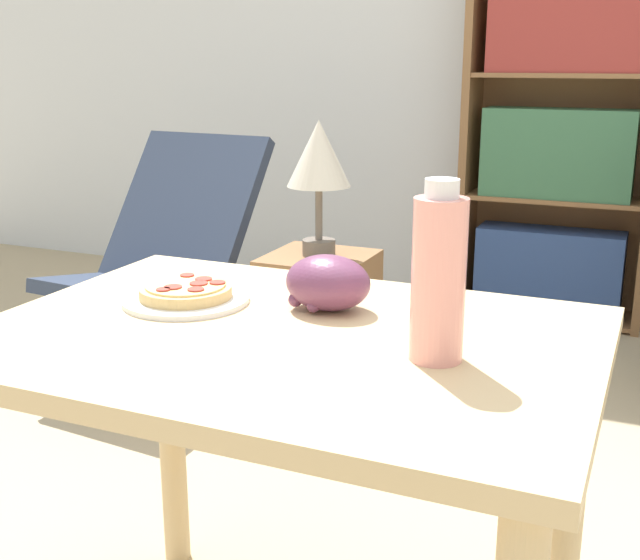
{
  "coord_description": "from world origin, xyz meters",
  "views": [
    {
      "loc": [
        0.53,
        -1.24,
        1.16
      ],
      "look_at": [
        -0.0,
        -0.01,
        0.79
      ],
      "focal_mm": 45.0,
      "sensor_mm": 36.0,
      "label": 1
    }
  ],
  "objects_px": {
    "bookshelf": "(559,148)",
    "side_table": "(319,330)",
    "lounge_chair_near": "(160,301)",
    "grape_bunch": "(327,283)",
    "drink_bottle": "(439,277)",
    "table_lamp": "(319,160)",
    "pizza_on_plate": "(186,295)"
  },
  "relations": [
    {
      "from": "lounge_chair_near",
      "to": "side_table",
      "type": "relative_size",
      "value": 1.67
    },
    {
      "from": "lounge_chair_near",
      "to": "table_lamp",
      "type": "xyz_separation_m",
      "value": [
        0.65,
        -0.01,
        0.56
      ]
    },
    {
      "from": "drink_bottle",
      "to": "side_table",
      "type": "relative_size",
      "value": 0.51
    },
    {
      "from": "pizza_on_plate",
      "to": "lounge_chair_near",
      "type": "height_order",
      "value": "lounge_chair_near"
    },
    {
      "from": "pizza_on_plate",
      "to": "table_lamp",
      "type": "xyz_separation_m",
      "value": [
        -0.26,
        1.2,
        0.1
      ]
    },
    {
      "from": "grape_bunch",
      "to": "drink_bottle",
      "type": "bearing_deg",
      "value": -33.58
    },
    {
      "from": "pizza_on_plate",
      "to": "lounge_chair_near",
      "type": "relative_size",
      "value": 0.26
    },
    {
      "from": "bookshelf",
      "to": "side_table",
      "type": "relative_size",
      "value": 3.13
    },
    {
      "from": "pizza_on_plate",
      "to": "bookshelf",
      "type": "xyz_separation_m",
      "value": [
        0.33,
        2.5,
        0.03
      ]
    },
    {
      "from": "drink_bottle",
      "to": "table_lamp",
      "type": "distance_m",
      "value": 1.5
    },
    {
      "from": "grape_bunch",
      "to": "bookshelf",
      "type": "relative_size",
      "value": 0.09
    },
    {
      "from": "table_lamp",
      "to": "lounge_chair_near",
      "type": "bearing_deg",
      "value": 179.2
    },
    {
      "from": "drink_bottle",
      "to": "lounge_chair_near",
      "type": "xyz_separation_m",
      "value": [
        -1.41,
        1.31,
        -0.57
      ]
    },
    {
      "from": "lounge_chair_near",
      "to": "side_table",
      "type": "distance_m",
      "value": 0.65
    },
    {
      "from": "pizza_on_plate",
      "to": "table_lamp",
      "type": "relative_size",
      "value": 0.52
    },
    {
      "from": "grape_bunch",
      "to": "drink_bottle",
      "type": "xyz_separation_m",
      "value": [
        0.24,
        -0.16,
        0.08
      ]
    },
    {
      "from": "side_table",
      "to": "table_lamp",
      "type": "distance_m",
      "value": 0.58
    },
    {
      "from": "lounge_chair_near",
      "to": "table_lamp",
      "type": "bearing_deg",
      "value": 4.1
    },
    {
      "from": "table_lamp",
      "to": "drink_bottle",
      "type": "bearing_deg",
      "value": -59.84
    },
    {
      "from": "grape_bunch",
      "to": "lounge_chair_near",
      "type": "xyz_separation_m",
      "value": [
        -1.16,
        1.15,
        -0.49
      ]
    },
    {
      "from": "grape_bunch",
      "to": "table_lamp",
      "type": "relative_size",
      "value": 0.35
    },
    {
      "from": "drink_bottle",
      "to": "table_lamp",
      "type": "bearing_deg",
      "value": 120.16
    },
    {
      "from": "table_lamp",
      "to": "side_table",
      "type": "bearing_deg",
      "value": 0.0
    },
    {
      "from": "side_table",
      "to": "bookshelf",
      "type": "bearing_deg",
      "value": 65.65
    },
    {
      "from": "grape_bunch",
      "to": "bookshelf",
      "type": "height_order",
      "value": "bookshelf"
    },
    {
      "from": "side_table",
      "to": "lounge_chair_near",
      "type": "bearing_deg",
      "value": 179.2
    },
    {
      "from": "pizza_on_plate",
      "to": "side_table",
      "type": "xyz_separation_m",
      "value": [
        -0.26,
        1.2,
        -0.48
      ]
    },
    {
      "from": "pizza_on_plate",
      "to": "table_lamp",
      "type": "bearing_deg",
      "value": 102.13
    },
    {
      "from": "bookshelf",
      "to": "lounge_chair_near",
      "type": "bearing_deg",
      "value": -133.86
    },
    {
      "from": "pizza_on_plate",
      "to": "grape_bunch",
      "type": "distance_m",
      "value": 0.26
    },
    {
      "from": "bookshelf",
      "to": "table_lamp",
      "type": "xyz_separation_m",
      "value": [
        -0.59,
        -1.3,
        0.06
      ]
    },
    {
      "from": "grape_bunch",
      "to": "drink_bottle",
      "type": "relative_size",
      "value": 0.58
    }
  ]
}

